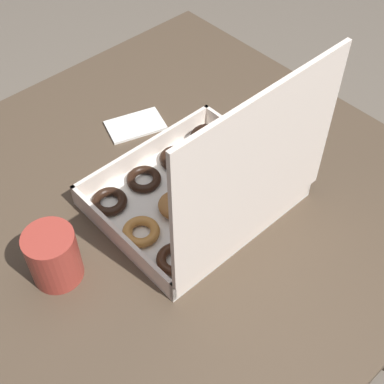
{
  "coord_description": "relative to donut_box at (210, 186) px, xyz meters",
  "views": [
    {
      "loc": [
        0.43,
        0.53,
        1.51
      ],
      "look_at": [
        -0.03,
        0.04,
        0.75
      ],
      "focal_mm": 50.0,
      "sensor_mm": 36.0,
      "label": 1
    }
  ],
  "objects": [
    {
      "name": "dining_table",
      "position": [
        0.04,
        -0.08,
        -0.16
      ],
      "size": [
        0.98,
        0.96,
        0.73
      ],
      "color": "#4C3D2D",
      "rests_on": "ground_plane"
    },
    {
      "name": "paper_napkin",
      "position": [
        -0.04,
        -0.28,
        -0.06
      ],
      "size": [
        0.14,
        0.11,
        0.01
      ],
      "color": "white",
      "rests_on": "dining_table"
    },
    {
      "name": "donut_box",
      "position": [
        0.0,
        0.0,
        0.0
      ],
      "size": [
        0.35,
        0.3,
        0.35
      ],
      "color": "silver",
      "rests_on": "dining_table"
    },
    {
      "name": "coffee_mug",
      "position": [
        0.29,
        -0.07,
        -0.01
      ],
      "size": [
        0.09,
        0.09,
        0.1
      ],
      "color": "#A3382D",
      "rests_on": "dining_table"
    },
    {
      "name": "ground_plane",
      "position": [
        0.04,
        -0.08,
        -0.79
      ],
      "size": [
        8.0,
        8.0,
        0.0
      ],
      "primitive_type": "plane",
      "color": "#6B6054"
    }
  ]
}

